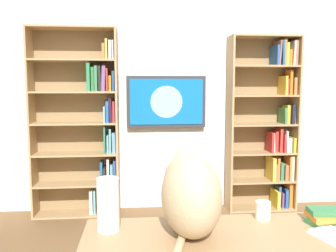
# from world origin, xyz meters

# --- Properties ---
(wall_back) EXTENTS (4.52, 0.06, 2.70)m
(wall_back) POSITION_xyz_m (0.00, -2.23, 1.35)
(wall_back) COLOR silver
(wall_back) RESTS_ON ground
(bookshelf_left) EXTENTS (0.78, 0.28, 1.99)m
(bookshelf_left) POSITION_xyz_m (-1.14, -2.06, 0.97)
(bookshelf_left) COLOR tan
(bookshelf_left) RESTS_ON ground
(bookshelf_right) EXTENTS (0.93, 0.28, 2.05)m
(bookshelf_right) POSITION_xyz_m (0.95, -2.06, 1.00)
(bookshelf_right) COLOR tan
(bookshelf_right) RESTS_ON ground
(wall_mounted_tv) EXTENTS (0.90, 0.07, 0.58)m
(wall_mounted_tv) POSITION_xyz_m (0.04, -2.15, 1.25)
(wall_mounted_tv) COLOR #333338
(cat) EXTENTS (0.28, 0.58, 0.41)m
(cat) POSITION_xyz_m (0.13, 0.22, 0.93)
(cat) COLOR #D1B284
(cat) RESTS_ON desk
(paper_towel_roll) EXTENTS (0.11, 0.11, 0.26)m
(paper_towel_roll) POSITION_xyz_m (0.53, 0.16, 0.85)
(paper_towel_roll) COLOR white
(paper_towel_roll) RESTS_ON desk
(coffee_mug) EXTENTS (0.08, 0.08, 0.10)m
(coffee_mug) POSITION_xyz_m (-0.28, 0.09, 0.77)
(coffee_mug) COLOR white
(coffee_mug) RESTS_ON desk
(desk_book_stack) EXTENTS (0.21, 0.14, 0.08)m
(desk_book_stack) POSITION_xyz_m (-0.58, 0.19, 0.76)
(desk_book_stack) COLOR #387A47
(desk_book_stack) RESTS_ON desk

